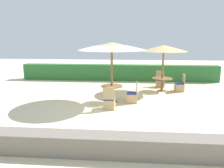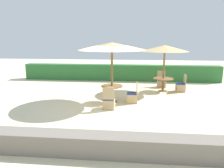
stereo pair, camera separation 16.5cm
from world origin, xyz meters
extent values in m
plane|color=beige|center=(0.00, 0.00, 0.00)|extent=(40.00, 40.00, 0.00)
cube|color=#2D6B33|center=(0.00, 6.09, 0.53)|extent=(13.00, 0.70, 1.06)
cube|color=slate|center=(0.00, -3.58, 0.26)|extent=(10.00, 0.56, 0.53)
cylinder|color=brown|center=(-0.04, 0.95, 1.28)|extent=(0.10, 0.10, 2.56)
cone|color=tan|center=(-0.04, 0.95, 2.48)|extent=(2.94, 2.94, 0.32)
cylinder|color=brown|center=(-0.04, 0.95, 0.01)|extent=(0.48, 0.48, 0.03)
cylinder|color=brown|center=(-0.04, 0.95, 0.36)|extent=(0.12, 0.12, 0.71)
cylinder|color=brown|center=(-0.04, 0.95, 0.73)|extent=(0.96, 0.96, 0.04)
cube|color=tan|center=(-0.06, -0.01, 0.20)|extent=(0.46, 0.46, 0.40)
cube|color=#233893|center=(-0.06, -0.01, 0.43)|extent=(0.42, 0.42, 0.05)
cube|color=tan|center=(-0.06, -0.22, 0.69)|extent=(0.46, 0.04, 0.48)
cube|color=tan|center=(0.86, 0.96, 0.20)|extent=(0.46, 0.46, 0.40)
cube|color=#233893|center=(0.86, 0.96, 0.43)|extent=(0.42, 0.42, 0.05)
cube|color=tan|center=(1.07, 0.96, 0.69)|extent=(0.04, 0.46, 0.48)
cylinder|color=brown|center=(2.49, 3.24, 1.19)|extent=(0.10, 0.10, 2.38)
cone|color=tan|center=(2.49, 3.24, 2.30)|extent=(2.46, 2.46, 0.32)
cylinder|color=brown|center=(2.49, 3.24, 0.01)|extent=(0.48, 0.48, 0.03)
cylinder|color=brown|center=(2.49, 3.24, 0.33)|extent=(0.12, 0.12, 0.67)
cylinder|color=brown|center=(2.49, 3.24, 0.69)|extent=(1.06, 1.06, 0.04)
cube|color=tan|center=(2.52, 4.21, 0.20)|extent=(0.46, 0.46, 0.40)
cube|color=#233893|center=(2.52, 4.21, 0.43)|extent=(0.42, 0.42, 0.05)
cube|color=tan|center=(2.52, 4.42, 0.69)|extent=(0.46, 0.04, 0.48)
cube|color=tan|center=(3.41, 3.26, 0.20)|extent=(0.46, 0.46, 0.40)
cube|color=#233893|center=(3.41, 3.26, 0.43)|extent=(0.42, 0.42, 0.05)
cube|color=tan|center=(3.62, 3.26, 0.69)|extent=(0.04, 0.46, 0.48)
camera|label=1|loc=(0.75, -8.45, 2.83)|focal=35.00mm
camera|label=2|loc=(0.92, -8.43, 2.83)|focal=35.00mm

